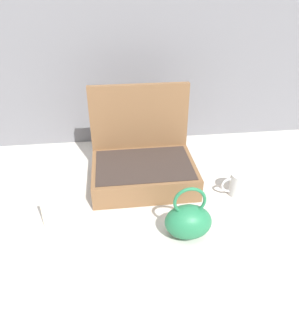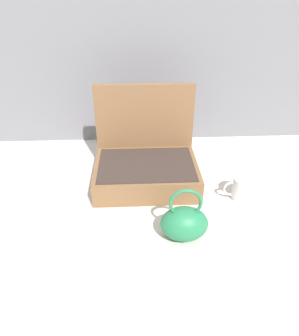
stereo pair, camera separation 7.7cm
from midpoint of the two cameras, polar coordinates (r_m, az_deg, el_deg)
ground_plane at (r=1.29m, az=2.00°, el=-5.70°), size 6.00×6.00×0.00m
open_suitcase at (r=1.37m, az=0.98°, el=0.89°), size 0.43×0.33×0.38m
teal_pouch_handbag at (r=1.10m, az=8.24°, el=-9.64°), size 0.16×0.12×0.20m
coffee_mug at (r=1.33m, az=17.79°, el=-3.49°), size 0.12×0.09×0.10m
info_card_left at (r=1.18m, az=-15.05°, el=-6.49°), size 0.08×0.01×0.15m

